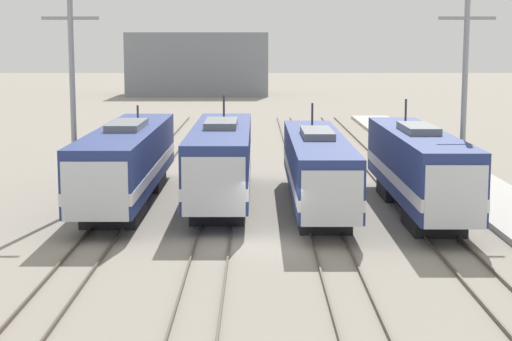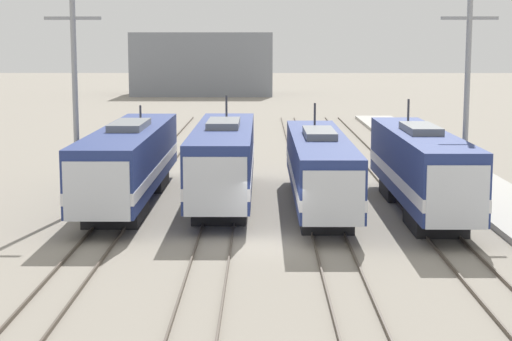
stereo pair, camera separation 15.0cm
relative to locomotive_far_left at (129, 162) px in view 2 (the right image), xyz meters
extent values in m
plane|color=gray|center=(7.33, -9.15, -2.20)|extent=(400.00, 400.00, 0.00)
cube|color=#4C4238|center=(-0.72, -9.15, -2.12)|extent=(0.07, 120.00, 0.15)
cube|color=#4C4238|center=(0.72, -9.15, -2.12)|extent=(0.07, 120.00, 0.15)
cube|color=#4C4238|center=(4.17, -9.15, -2.12)|extent=(0.07, 120.00, 0.15)
cube|color=#4C4238|center=(5.61, -9.15, -2.12)|extent=(0.07, 120.00, 0.15)
cube|color=#4C4238|center=(9.06, -9.15, -2.12)|extent=(0.07, 120.00, 0.15)
cube|color=#4C4238|center=(10.49, -9.15, -2.12)|extent=(0.07, 120.00, 0.15)
cube|color=#4C4238|center=(13.95, -9.15, -2.12)|extent=(0.07, 120.00, 0.15)
cube|color=#4C4238|center=(15.38, -9.15, -2.12)|extent=(0.07, 120.00, 0.15)
cube|color=black|center=(0.00, -4.15, -1.72)|extent=(2.58, 4.07, 0.95)
cube|color=black|center=(0.00, 5.11, -1.72)|extent=(2.58, 4.07, 0.95)
cube|color=navy|center=(0.00, 0.48, 0.24)|extent=(3.03, 18.51, 2.97)
cube|color=silver|center=(0.00, 0.48, -0.36)|extent=(3.07, 18.55, 0.53)
cube|color=silver|center=(0.00, -7.94, 0.02)|extent=(2.79, 1.87, 2.52)
cube|color=black|center=(0.00, -8.79, 0.57)|extent=(2.37, 0.08, 0.71)
cube|color=slate|center=(0.00, 0.48, 1.90)|extent=(1.67, 4.63, 0.35)
cylinder|color=#38383D|center=(0.00, 4.55, 2.17)|extent=(0.12, 0.12, 0.90)
cube|color=black|center=(4.89, -3.58, -1.72)|extent=(2.53, 3.70, 0.95)
cube|color=black|center=(4.89, 4.82, -1.72)|extent=(2.53, 3.70, 0.95)
cube|color=navy|center=(4.89, 0.62, 0.28)|extent=(2.97, 16.80, 3.04)
cube|color=silver|center=(4.89, 0.62, -0.33)|extent=(3.01, 16.84, 0.55)
cube|color=silver|center=(4.89, -6.78, 0.05)|extent=(2.73, 2.22, 2.59)
cube|color=black|center=(4.89, -7.80, 0.62)|extent=(2.32, 0.08, 0.72)
cube|color=slate|center=(4.89, 0.62, 1.97)|extent=(1.63, 4.20, 0.35)
cylinder|color=#38383D|center=(4.89, 4.31, 2.50)|extent=(0.12, 0.12, 1.41)
cube|color=black|center=(9.78, -5.36, -1.72)|extent=(2.33, 3.87, 0.95)
cube|color=black|center=(9.78, 3.44, -1.72)|extent=(2.33, 3.87, 0.95)
cube|color=navy|center=(9.78, -0.96, 0.11)|extent=(2.74, 17.59, 2.71)
cube|color=silver|center=(9.78, -0.96, -0.43)|extent=(2.78, 17.63, 0.49)
cube|color=silver|center=(9.78, -8.98, -0.10)|extent=(2.52, 1.76, 2.30)
cube|color=black|center=(9.78, -9.78, 0.41)|extent=(2.14, 0.08, 0.64)
cube|color=slate|center=(9.78, -0.96, 1.64)|extent=(1.51, 4.40, 0.35)
cylinder|color=#38383D|center=(9.78, 2.91, 2.17)|extent=(0.12, 0.12, 1.41)
cube|color=black|center=(14.66, -6.11, -1.72)|extent=(2.31, 3.63, 0.95)
cube|color=black|center=(14.66, 2.13, -1.72)|extent=(2.31, 3.63, 0.95)
cube|color=navy|center=(14.66, -1.99, 0.28)|extent=(2.72, 16.49, 3.04)
cube|color=silver|center=(14.66, -1.99, -0.33)|extent=(2.76, 16.53, 0.55)
cube|color=silver|center=(14.66, -9.33, 0.05)|extent=(2.50, 2.01, 2.59)
cube|color=black|center=(14.66, -10.25, 0.62)|extent=(2.12, 0.08, 0.72)
cube|color=slate|center=(14.66, -1.99, 1.97)|extent=(1.49, 4.12, 0.35)
cylinder|color=#38383D|center=(14.66, 1.64, 2.49)|extent=(0.12, 0.12, 1.38)
cylinder|color=gray|center=(-2.26, -1.95, 3.20)|extent=(0.27, 0.27, 10.79)
cube|color=gray|center=(-2.26, -1.95, 7.30)|extent=(2.75, 0.16, 0.16)
cylinder|color=gray|center=(16.88, -1.95, 3.20)|extent=(0.27, 0.27, 10.79)
cube|color=gray|center=(16.88, -1.95, 7.30)|extent=(2.75, 0.16, 0.16)
cube|color=gray|center=(-2.43, 94.73, 2.71)|extent=(21.99, 14.90, 9.82)
camera|label=1|loc=(6.70, -43.72, 6.16)|focal=60.00mm
camera|label=2|loc=(6.85, -43.72, 6.16)|focal=60.00mm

